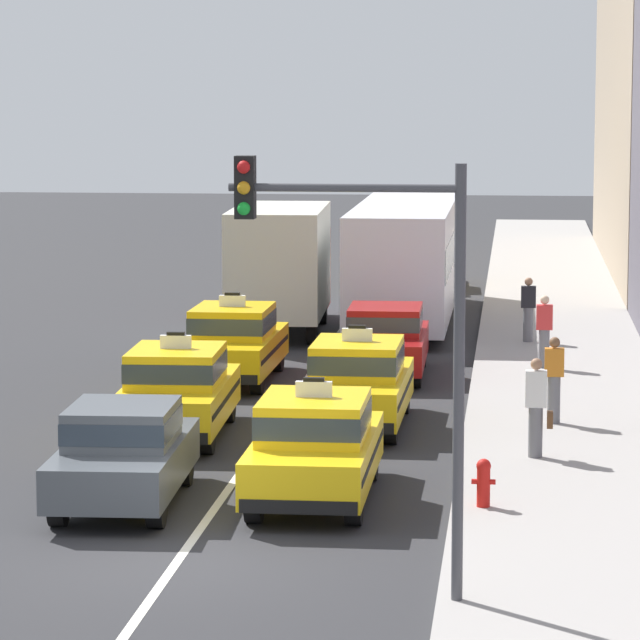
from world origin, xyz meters
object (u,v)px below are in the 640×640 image
object	(u,v)px
taxi_left_third	(233,342)
taxi_right_fifth	(418,259)
pedestrian_mid_block	(544,331)
pedestrian_trailing	(537,408)
pedestrian_near_crosswalk	(528,309)
fire_hydrant	(484,481)
taxi_left_second	(177,390)
traffic_light_pole	(380,302)
box_truck_left_fourth	(282,263)
pedestrian_by_storefront	(554,380)
bus_right_fourth	(406,255)
sedan_left_nearest	(123,451)
sedan_right_third	(385,339)
taxi_right_nearest	(315,446)
taxi_right_second	(358,382)

from	to	relation	value
taxi_left_third	taxi_right_fifth	distance (m)	19.10
pedestrian_mid_block	pedestrian_trailing	distance (m)	9.80
pedestrian_near_crosswalk	fire_hydrant	size ratio (longest dim) A/B	2.15
taxi_left_second	fire_hydrant	distance (m)	7.94
taxi_left_second	traffic_light_pole	distance (m)	11.84
box_truck_left_fourth	pedestrian_by_storefront	distance (m)	14.68
bus_right_fourth	taxi_left_second	bearing A→B (deg)	-100.96
bus_right_fourth	pedestrian_near_crosswalk	world-z (taller)	bus_right_fourth
pedestrian_mid_block	pedestrian_by_storefront	world-z (taller)	pedestrian_by_storefront
sedan_left_nearest	taxi_left_second	size ratio (longest dim) A/B	0.94
sedan_right_third	pedestrian_mid_block	world-z (taller)	pedestrian_mid_block
bus_right_fourth	pedestrian_trailing	world-z (taller)	bus_right_fourth
taxi_right_nearest	pedestrian_by_storefront	bearing A→B (deg)	58.52
taxi_right_second	fire_hydrant	distance (m)	7.27
taxi_left_third	sedan_right_third	size ratio (longest dim) A/B	1.06
taxi_left_third	sedan_left_nearest	bearing A→B (deg)	-89.48
sedan_right_third	pedestrian_mid_block	bearing A→B (deg)	11.91
traffic_light_pole	pedestrian_mid_block	bearing A→B (deg)	83.02
sedan_right_third	bus_right_fourth	size ratio (longest dim) A/B	0.39
sedan_left_nearest	pedestrian_by_storefront	world-z (taller)	pedestrian_by_storefront
taxi_right_second	pedestrian_mid_block	distance (m)	7.61
taxi_left_second	bus_right_fourth	bearing A→B (deg)	79.04
fire_hydrant	taxi_left_third	bearing A→B (deg)	115.44
pedestrian_by_storefront	pedestrian_trailing	xyz separation A→B (m)	(-0.35, -3.17, 0.03)
taxi_left_third	fire_hydrant	bearing A→B (deg)	-64.56
pedestrian_by_storefront	taxi_right_second	bearing A→B (deg)	-178.54
pedestrian_near_crosswalk	pedestrian_by_storefront	size ratio (longest dim) A/B	0.97
sedan_right_third	taxi_right_fifth	xyz separation A→B (m)	(-0.24, 17.83, 0.03)
sedan_left_nearest	pedestrian_by_storefront	xyz separation A→B (m)	(6.67, 6.78, 0.12)
taxi_left_second	bus_right_fourth	size ratio (longest dim) A/B	0.41
pedestrian_mid_block	taxi_right_nearest	bearing A→B (deg)	-106.09
taxi_right_nearest	pedestrian_mid_block	world-z (taller)	taxi_right_nearest
taxi_right_second	sedan_left_nearest	bearing A→B (deg)	-114.30
taxi_left_third	traffic_light_pole	world-z (taller)	traffic_light_pole
taxi_right_second	pedestrian_by_storefront	world-z (taller)	taxi_right_second
pedestrian_by_storefront	fire_hydrant	distance (m)	7.02
pedestrian_by_storefront	taxi_right_fifth	bearing A→B (deg)	99.09
taxi_left_second	pedestrian_by_storefront	distance (m)	6.98
pedestrian_by_storefront	traffic_light_pole	bearing A→B (deg)	-101.21
box_truck_left_fourth	pedestrian_mid_block	distance (m)	9.26
taxi_left_third	box_truck_left_fourth	world-z (taller)	box_truck_left_fourth
taxi_right_second	sedan_right_third	size ratio (longest dim) A/B	1.06
taxi_left_second	taxi_left_third	distance (m)	6.24
fire_hydrant	traffic_light_pole	bearing A→B (deg)	-103.40
box_truck_left_fourth	fire_hydrant	bearing A→B (deg)	-74.31
taxi_left_second	bus_right_fourth	xyz separation A→B (m)	(3.18, 16.44, 0.94)
taxi_right_nearest	taxi_right_second	size ratio (longest dim) A/B	1.00
taxi_left_second	box_truck_left_fourth	world-z (taller)	box_truck_left_fourth
taxi_right_second	pedestrian_near_crosswalk	size ratio (longest dim) A/B	2.91
taxi_left_second	pedestrian_near_crosswalk	size ratio (longest dim) A/B	2.94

